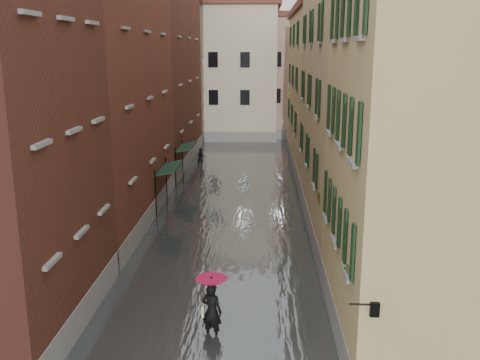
# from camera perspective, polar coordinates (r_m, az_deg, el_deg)

# --- Properties ---
(ground) EXTENTS (120.00, 120.00, 0.00)m
(ground) POSITION_cam_1_polar(r_m,az_deg,el_deg) (19.81, -2.78, -13.05)
(ground) COLOR #5A5A5D
(ground) RESTS_ON ground
(floodwater) EXTENTS (10.00, 60.00, 0.20)m
(floodwater) POSITION_cam_1_polar(r_m,az_deg,el_deg) (31.89, -0.70, -2.32)
(floodwater) COLOR #505759
(floodwater) RESTS_ON ground
(building_left_mid) EXTENTS (6.00, 14.00, 12.50)m
(building_left_mid) POSITION_cam_1_polar(r_m,az_deg,el_deg) (28.11, -15.73, 7.78)
(building_left_mid) COLOR maroon
(building_left_mid) RESTS_ON ground
(building_left_far) EXTENTS (6.00, 16.00, 14.00)m
(building_left_far) POSITION_cam_1_polar(r_m,az_deg,el_deg) (42.54, -9.54, 10.97)
(building_left_far) COLOR brown
(building_left_far) RESTS_ON ground
(building_right_near) EXTENTS (6.00, 8.00, 11.50)m
(building_right_near) POSITION_cam_1_polar(r_m,az_deg,el_deg) (16.79, 20.86, 1.94)
(building_right_near) COLOR tan
(building_right_near) RESTS_ON ground
(building_right_mid) EXTENTS (6.00, 14.00, 13.00)m
(building_right_mid) POSITION_cam_1_polar(r_m,az_deg,el_deg) (27.24, 13.81, 8.25)
(building_right_mid) COLOR tan
(building_right_mid) RESTS_ON ground
(building_right_far) EXTENTS (6.00, 16.00, 11.50)m
(building_right_far) POSITION_cam_1_polar(r_m,az_deg,el_deg) (42.06, 9.80, 9.22)
(building_right_far) COLOR tan
(building_right_far) RESTS_ON ground
(building_end_cream) EXTENTS (12.00, 9.00, 13.00)m
(building_end_cream) POSITION_cam_1_polar(r_m,az_deg,el_deg) (55.85, -2.45, 11.25)
(building_end_cream) COLOR beige
(building_end_cream) RESTS_ON ground
(building_end_pink) EXTENTS (10.00, 9.00, 12.00)m
(building_end_pink) POSITION_cam_1_polar(r_m,az_deg,el_deg) (57.84, 6.81, 10.75)
(building_end_pink) COLOR tan
(building_end_pink) RESTS_ON ground
(awning_near) EXTENTS (1.09, 3.27, 2.80)m
(awning_near) POSITION_cam_1_polar(r_m,az_deg,el_deg) (29.93, -7.58, 1.18)
(awning_near) COLOR black
(awning_near) RESTS_ON ground
(awning_far) EXTENTS (1.09, 3.18, 2.80)m
(awning_far) POSITION_cam_1_polar(r_m,az_deg,el_deg) (36.29, -5.82, 3.43)
(awning_far) COLOR black
(awning_far) RESTS_ON ground
(wall_lantern) EXTENTS (0.71, 0.22, 0.35)m
(wall_lantern) POSITION_cam_1_polar(r_m,az_deg,el_deg) (13.29, 14.04, -13.13)
(wall_lantern) COLOR black
(wall_lantern) RESTS_ON ground
(window_planters) EXTENTS (0.59, 8.35, 0.84)m
(window_planters) POSITION_cam_1_polar(r_m,az_deg,el_deg) (18.37, 9.96, -3.60)
(window_planters) COLOR brown
(window_planters) RESTS_ON ground
(pedestrian_main) EXTENTS (1.01, 1.01, 2.06)m
(pedestrian_main) POSITION_cam_1_polar(r_m,az_deg,el_deg) (17.12, -3.04, -12.86)
(pedestrian_main) COLOR black
(pedestrian_main) RESTS_ON ground
(pedestrian_far) EXTENTS (0.85, 0.78, 1.42)m
(pedestrian_far) POSITION_cam_1_polar(r_m,az_deg,el_deg) (41.99, -4.16, 2.43)
(pedestrian_far) COLOR black
(pedestrian_far) RESTS_ON ground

